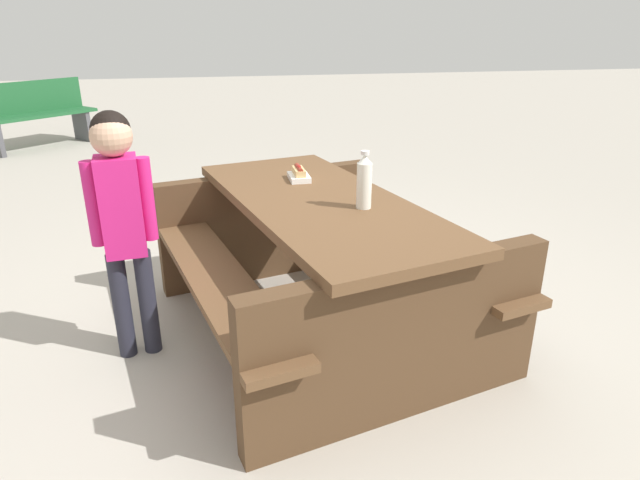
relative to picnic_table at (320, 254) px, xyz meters
The scene contains 6 objects.
ground_plane 0.44m from the picnic_table, ahead, with size 30.00×30.00×0.00m, color #ADA599.
picnic_table is the anchor object (origin of this frame).
soda_bottle 0.50m from the picnic_table, 137.08° to the right, with size 0.07×0.07×0.28m.
hotdog_tray 0.50m from the picnic_table, ahead, with size 0.18×0.11×0.08m.
child_in_coat 1.01m from the picnic_table, 92.00° to the left, with size 0.20×0.30×1.22m.
park_bench_mid 6.01m from the picnic_table, 26.72° to the left, with size 1.30×1.38×0.85m.
Camera 1 is at (-2.58, 0.55, 1.58)m, focal length 30.81 mm.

